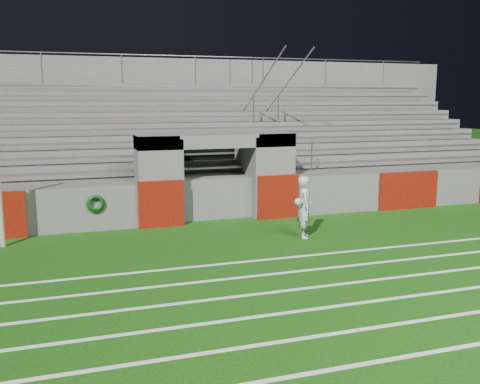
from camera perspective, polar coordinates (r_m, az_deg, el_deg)
name	(u,v)px	position (r m, az deg, el deg)	size (l,w,h in m)	color
ground	(255,248)	(13.26, 1.63, -6.00)	(90.00, 90.00, 0.00)	#14440B
field_markings	(362,329)	(8.99, 12.86, -14.10)	(28.00, 8.09, 0.01)	white
stadium_structure	(184,156)	(20.54, -5.94, 3.84)	(26.00, 8.48, 5.42)	#575553
goalkeeper_with_ball	(305,207)	(14.19, 6.91, -1.58)	(0.63, 0.70, 1.64)	silver
hose_coil	(96,204)	(15.20, -15.14, -1.21)	(0.51, 0.14, 0.51)	#0C3E0D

